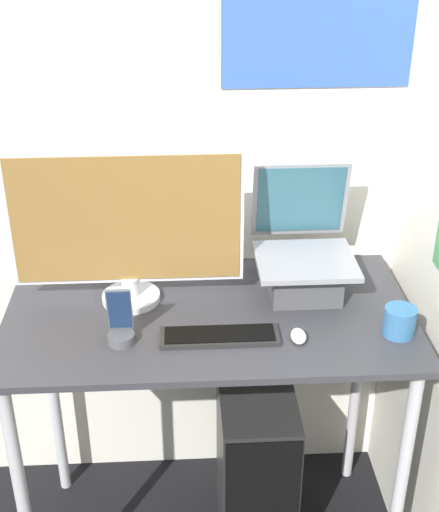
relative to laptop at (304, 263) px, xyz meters
name	(u,v)px	position (x,y,z in m)	size (l,w,h in m)	color
wall_back	(203,139)	(-0.28, 0.30, 0.29)	(6.00, 0.06, 2.60)	silver
desk	(209,349)	(-0.29, -0.10, -0.22)	(1.16, 0.63, 0.92)	#333338
laptop	(304,263)	(0.00, 0.00, 0.00)	(0.29, 0.30, 0.37)	#4C4C51
monitor	(127,228)	(-0.51, -0.03, 0.14)	(0.65, 0.17, 0.46)	silver
keyboard	(220,336)	(-0.26, -0.24, -0.09)	(0.32, 0.09, 0.02)	black
mouse	(298,336)	(-0.05, -0.26, -0.08)	(0.04, 0.07, 0.03)	white
cell_phone	(121,328)	(-0.52, -0.24, -0.05)	(0.07, 0.07, 0.16)	#4C4C51
computer_tower	(256,464)	(-0.13, -0.06, -0.73)	(0.24, 0.40, 0.58)	black
mug	(399,321)	(0.22, -0.24, -0.05)	(0.09, 0.09, 0.08)	#336699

